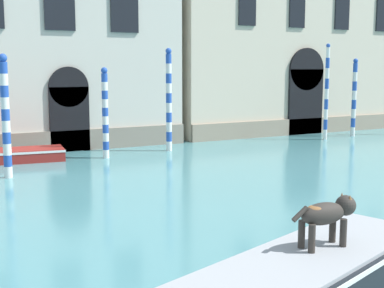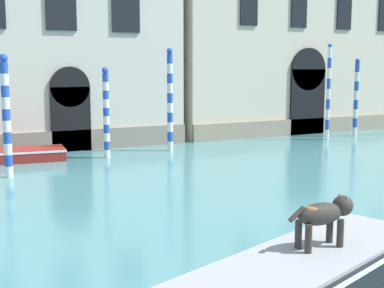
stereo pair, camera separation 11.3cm
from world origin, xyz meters
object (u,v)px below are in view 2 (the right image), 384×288
at_px(mooring_pole_3, 356,97).
at_px(mooring_pole_5, 328,92).
at_px(mooring_pole_0, 170,100).
at_px(mooring_pole_4, 6,116).
at_px(dog_on_deck, 324,214).
at_px(mooring_pole_1, 106,113).

xyz_separation_m(mooring_pole_3, mooring_pole_5, (-2.09, -0.33, 0.33)).
xyz_separation_m(mooring_pole_0, mooring_pole_4, (-6.79, -2.56, -0.18)).
relative_size(dog_on_deck, mooring_pole_4, 0.32).
relative_size(mooring_pole_3, mooring_pole_5, 0.85).
distance_m(mooring_pole_1, mooring_pole_4, 4.43).
height_order(dog_on_deck, mooring_pole_1, mooring_pole_1).
distance_m(mooring_pole_3, mooring_pole_4, 17.19).
height_order(dog_on_deck, mooring_pole_3, mooring_pole_3).
height_order(mooring_pole_1, mooring_pole_3, mooring_pole_3).
distance_m(dog_on_deck, mooring_pole_3, 19.32).
distance_m(mooring_pole_4, mooring_pole_5, 15.07).
height_order(mooring_pole_1, mooring_pole_4, mooring_pole_4).
bearing_deg(mooring_pole_3, mooring_pole_5, -171.11).
xyz_separation_m(dog_on_deck, mooring_pole_3, (13.82, 13.48, 0.83)).
bearing_deg(mooring_pole_4, mooring_pole_1, 28.13).
distance_m(dog_on_deck, mooring_pole_5, 17.66).
distance_m(mooring_pole_0, mooring_pole_4, 7.26).
bearing_deg(mooring_pole_1, mooring_pole_4, -151.87).
distance_m(mooring_pole_1, mooring_pole_5, 11.01).
xyz_separation_m(mooring_pole_1, mooring_pole_4, (-3.91, -2.09, 0.21)).
height_order(mooring_pole_0, mooring_pole_1, mooring_pole_0).
xyz_separation_m(mooring_pole_4, mooring_pole_5, (14.90, 2.24, 0.34)).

